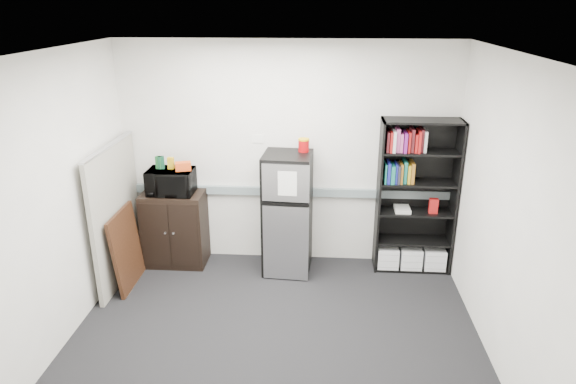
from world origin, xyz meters
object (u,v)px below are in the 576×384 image
object	(u,v)px
bookshelf	(416,198)
cabinet	(175,228)
cubicle_partition	(117,214)
microwave	(171,182)
refrigerator	(287,214)

from	to	relation	value
bookshelf	cabinet	bearing A→B (deg)	-178.72
bookshelf	cubicle_partition	world-z (taller)	bookshelf
cubicle_partition	cabinet	world-z (taller)	cubicle_partition
cabinet	cubicle_partition	bearing A→B (deg)	-141.80
bookshelf	cabinet	size ratio (longest dim) A/B	1.99
bookshelf	microwave	size ratio (longest dim) A/B	3.43
cubicle_partition	bookshelf	bearing A→B (deg)	8.06
microwave	refrigerator	xyz separation A→B (m)	(1.39, -0.06, -0.35)
cabinet	microwave	world-z (taller)	microwave
cabinet	microwave	size ratio (longest dim) A/B	1.72
cabinet	refrigerator	world-z (taller)	refrigerator
cabinet	refrigerator	bearing A→B (deg)	-3.30
cubicle_partition	refrigerator	world-z (taller)	cubicle_partition
microwave	refrigerator	distance (m)	1.43
microwave	cubicle_partition	bearing A→B (deg)	-142.66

